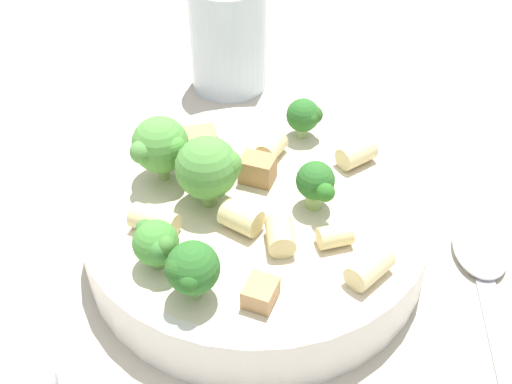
{
  "coord_description": "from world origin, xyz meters",
  "views": [
    {
      "loc": [
        -0.01,
        0.31,
        0.32
      ],
      "look_at": [
        0.0,
        0.0,
        0.05
      ],
      "focal_mm": 45.0,
      "sensor_mm": 36.0,
      "label": 1
    }
  ],
  "objects_px": {
    "spoon": "(485,272)",
    "rigatoni_4": "(154,221)",
    "rigatoni_5": "(357,154)",
    "broccoli_floret_0": "(305,116)",
    "broccoli_floret_5": "(316,186)",
    "rigatoni_6": "(280,235)",
    "broccoli_floret_3": "(156,243)",
    "broccoli_floret_4": "(191,268)",
    "rigatoni_0": "(271,147)",
    "chicken_chunk_2": "(200,139)",
    "pasta_bowl": "(256,223)",
    "rigatoni_3": "(335,236)",
    "rigatoni_2": "(241,218)",
    "drinking_glass": "(228,43)",
    "chicken_chunk_0": "(260,293)",
    "chicken_chunk_1": "(258,169)",
    "broccoli_floret_6": "(209,172)",
    "broccoli_floret_1": "(161,145)",
    "broccoli_floret_2": "(205,157)",
    "rigatoni_1": "(369,268)"
  },
  "relations": [
    {
      "from": "spoon",
      "to": "rigatoni_4",
      "type": "bearing_deg",
      "value": 1.86
    },
    {
      "from": "rigatoni_5",
      "to": "broccoli_floret_0",
      "type": "bearing_deg",
      "value": -39.89
    },
    {
      "from": "broccoli_floret_5",
      "to": "rigatoni_6",
      "type": "distance_m",
      "value": 0.04
    },
    {
      "from": "broccoli_floret_3",
      "to": "rigatoni_5",
      "type": "xyz_separation_m",
      "value": [
        -0.12,
        -0.1,
        -0.01
      ]
    },
    {
      "from": "broccoli_floret_4",
      "to": "rigatoni_4",
      "type": "bearing_deg",
      "value": -59.8
    },
    {
      "from": "rigatoni_0",
      "to": "chicken_chunk_2",
      "type": "relative_size",
      "value": 0.98
    },
    {
      "from": "pasta_bowl",
      "to": "rigatoni_3",
      "type": "height_order",
      "value": "rigatoni_3"
    },
    {
      "from": "rigatoni_2",
      "to": "rigatoni_3",
      "type": "relative_size",
      "value": 1.18
    },
    {
      "from": "broccoli_floret_3",
      "to": "spoon",
      "type": "relative_size",
      "value": 0.18
    },
    {
      "from": "rigatoni_3",
      "to": "rigatoni_5",
      "type": "relative_size",
      "value": 0.78
    },
    {
      "from": "rigatoni_4",
      "to": "rigatoni_2",
      "type": "bearing_deg",
      "value": -175.57
    },
    {
      "from": "broccoli_floret_3",
      "to": "drinking_glass",
      "type": "xyz_separation_m",
      "value": [
        -0.02,
        -0.27,
        -0.02
      ]
    },
    {
      "from": "broccoli_floret_4",
      "to": "chicken_chunk_0",
      "type": "xyz_separation_m",
      "value": [
        -0.04,
        0.0,
        -0.02
      ]
    },
    {
      "from": "rigatoni_3",
      "to": "chicken_chunk_1",
      "type": "height_order",
      "value": "chicken_chunk_1"
    },
    {
      "from": "broccoli_floret_3",
      "to": "broccoli_floret_4",
      "type": "xyz_separation_m",
      "value": [
        -0.02,
        0.02,
        0.0
      ]
    },
    {
      "from": "broccoli_floret_0",
      "to": "spoon",
      "type": "relative_size",
      "value": 0.17
    },
    {
      "from": "rigatoni_0",
      "to": "rigatoni_4",
      "type": "height_order",
      "value": "same"
    },
    {
      "from": "broccoli_floret_3",
      "to": "broccoli_floret_6",
      "type": "relative_size",
      "value": 0.64
    },
    {
      "from": "broccoli_floret_1",
      "to": "rigatoni_5",
      "type": "distance_m",
      "value": 0.13
    },
    {
      "from": "rigatoni_3",
      "to": "broccoli_floret_4",
      "type": "bearing_deg",
      "value": 28.64
    },
    {
      "from": "broccoli_floret_6",
      "to": "rigatoni_5",
      "type": "bearing_deg",
      "value": -153.07
    },
    {
      "from": "broccoli_floret_2",
      "to": "chicken_chunk_2",
      "type": "relative_size",
      "value": 1.28
    },
    {
      "from": "broccoli_floret_2",
      "to": "broccoli_floret_3",
      "type": "bearing_deg",
      "value": 76.72
    },
    {
      "from": "rigatoni_3",
      "to": "spoon",
      "type": "bearing_deg",
      "value": -172.01
    },
    {
      "from": "broccoli_floret_6",
      "to": "rigatoni_0",
      "type": "distance_m",
      "value": 0.07
    },
    {
      "from": "broccoli_floret_0",
      "to": "rigatoni_2",
      "type": "bearing_deg",
      "value": 67.78
    },
    {
      "from": "broccoli_floret_1",
      "to": "rigatoni_3",
      "type": "bearing_deg",
      "value": 152.76
    },
    {
      "from": "chicken_chunk_2",
      "to": "chicken_chunk_0",
      "type": "bearing_deg",
      "value": 109.04
    },
    {
      "from": "broccoli_floret_4",
      "to": "broccoli_floret_6",
      "type": "bearing_deg",
      "value": -92.06
    },
    {
      "from": "rigatoni_4",
      "to": "chicken_chunk_2",
      "type": "distance_m",
      "value": 0.09
    },
    {
      "from": "rigatoni_6",
      "to": "spoon",
      "type": "height_order",
      "value": "rigatoni_6"
    },
    {
      "from": "broccoli_floret_0",
      "to": "rigatoni_1",
      "type": "relative_size",
      "value": 1.09
    },
    {
      "from": "broccoli_floret_1",
      "to": "rigatoni_6",
      "type": "relative_size",
      "value": 1.96
    },
    {
      "from": "chicken_chunk_0",
      "to": "rigatoni_6",
      "type": "bearing_deg",
      "value": -103.23
    },
    {
      "from": "broccoli_floret_2",
      "to": "broccoli_floret_5",
      "type": "height_order",
      "value": "broccoli_floret_5"
    },
    {
      "from": "broccoli_floret_0",
      "to": "broccoli_floret_4",
      "type": "height_order",
      "value": "broccoli_floret_4"
    },
    {
      "from": "broccoli_floret_4",
      "to": "broccoli_floret_5",
      "type": "distance_m",
      "value": 0.1
    },
    {
      "from": "pasta_bowl",
      "to": "rigatoni_5",
      "type": "height_order",
      "value": "rigatoni_5"
    },
    {
      "from": "chicken_chunk_1",
      "to": "drinking_glass",
      "type": "xyz_separation_m",
      "value": [
        0.03,
        -0.19,
        -0.01
      ]
    },
    {
      "from": "broccoli_floret_4",
      "to": "broccoli_floret_1",
      "type": "bearing_deg",
      "value": -72.6
    },
    {
      "from": "pasta_bowl",
      "to": "rigatoni_6",
      "type": "bearing_deg",
      "value": 113.62
    },
    {
      "from": "rigatoni_5",
      "to": "broccoli_floret_2",
      "type": "bearing_deg",
      "value": 10.32
    },
    {
      "from": "chicken_chunk_1",
      "to": "spoon",
      "type": "relative_size",
      "value": 0.13
    },
    {
      "from": "broccoli_floret_0",
      "to": "broccoli_floret_2",
      "type": "bearing_deg",
      "value": 36.0
    },
    {
      "from": "rigatoni_0",
      "to": "rigatoni_5",
      "type": "relative_size",
      "value": 0.85
    },
    {
      "from": "pasta_bowl",
      "to": "rigatoni_2",
      "type": "xyz_separation_m",
      "value": [
        0.01,
        0.02,
        0.03
      ]
    },
    {
      "from": "broccoli_floret_1",
      "to": "broccoli_floret_5",
      "type": "height_order",
      "value": "broccoli_floret_1"
    },
    {
      "from": "pasta_bowl",
      "to": "chicken_chunk_1",
      "type": "distance_m",
      "value": 0.04
    },
    {
      "from": "drinking_glass",
      "to": "spoon",
      "type": "height_order",
      "value": "drinking_glass"
    },
    {
      "from": "rigatoni_1",
      "to": "rigatoni_3",
      "type": "bearing_deg",
      "value": -54.74
    }
  ]
}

